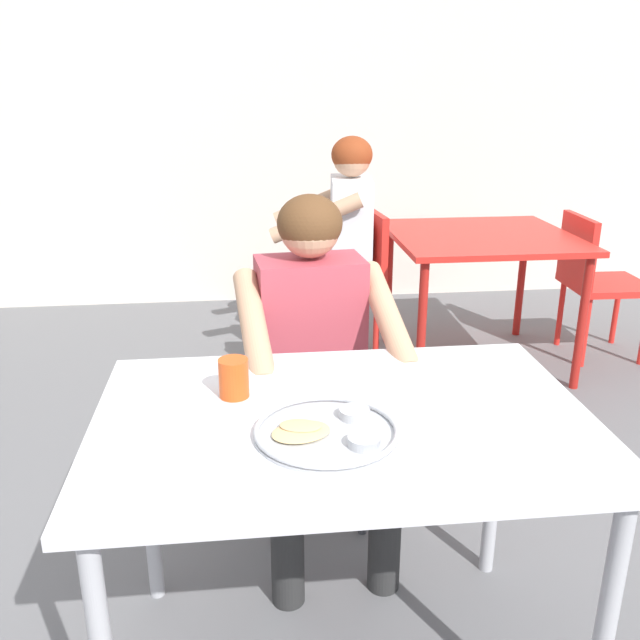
{
  "coord_description": "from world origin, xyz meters",
  "views": [
    {
      "loc": [
        -0.24,
        -1.42,
        1.51
      ],
      "look_at": [
        -0.05,
        0.25,
        0.91
      ],
      "focal_mm": 38.31,
      "sensor_mm": 36.0,
      "label": 1
    }
  ],
  "objects_px": {
    "thali_tray": "(328,430)",
    "table_background_red": "(481,249)",
    "diner_foreground": "(316,347)",
    "drinking_cup": "(234,377)",
    "patron_background": "(333,236)",
    "chair_foreground": "(305,379)",
    "chair_red_right": "(594,276)",
    "chair_red_left": "(353,279)",
    "table_foreground": "(343,445)"
  },
  "relations": [
    {
      "from": "table_foreground",
      "to": "chair_red_left",
      "type": "height_order",
      "value": "chair_red_left"
    },
    {
      "from": "table_foreground",
      "to": "thali_tray",
      "type": "distance_m",
      "value": 0.14
    },
    {
      "from": "diner_foreground",
      "to": "table_background_red",
      "type": "distance_m",
      "value": 1.75
    },
    {
      "from": "diner_foreground",
      "to": "patron_background",
      "type": "distance_m",
      "value": 1.44
    },
    {
      "from": "drinking_cup",
      "to": "chair_foreground",
      "type": "relative_size",
      "value": 0.12
    },
    {
      "from": "table_background_red",
      "to": "chair_red_left",
      "type": "bearing_deg",
      "value": 177.21
    },
    {
      "from": "table_background_red",
      "to": "drinking_cup",
      "type": "bearing_deg",
      "value": -124.54
    },
    {
      "from": "drinking_cup",
      "to": "diner_foreground",
      "type": "bearing_deg",
      "value": 60.8
    },
    {
      "from": "patron_background",
      "to": "thali_tray",
      "type": "bearing_deg",
      "value": -97.79
    },
    {
      "from": "table_background_red",
      "to": "chair_red_left",
      "type": "height_order",
      "value": "chair_red_left"
    },
    {
      "from": "table_foreground",
      "to": "patron_background",
      "type": "height_order",
      "value": "patron_background"
    },
    {
      "from": "table_foreground",
      "to": "drinking_cup",
      "type": "relative_size",
      "value": 11.87
    },
    {
      "from": "chair_red_left",
      "to": "patron_background",
      "type": "bearing_deg",
      "value": -167.47
    },
    {
      "from": "thali_tray",
      "to": "diner_foreground",
      "type": "xyz_separation_m",
      "value": [
        0.04,
        0.67,
        -0.07
      ]
    },
    {
      "from": "thali_tray",
      "to": "chair_red_right",
      "type": "height_order",
      "value": "chair_red_right"
    },
    {
      "from": "diner_foreground",
      "to": "drinking_cup",
      "type": "bearing_deg",
      "value": -119.2
    },
    {
      "from": "thali_tray",
      "to": "table_background_red",
      "type": "distance_m",
      "value": 2.35
    },
    {
      "from": "table_foreground",
      "to": "drinking_cup",
      "type": "height_order",
      "value": "drinking_cup"
    },
    {
      "from": "diner_foreground",
      "to": "table_background_red",
      "type": "xyz_separation_m",
      "value": [
        1.03,
        1.41,
        -0.05
      ]
    },
    {
      "from": "drinking_cup",
      "to": "table_background_red",
      "type": "bearing_deg",
      "value": 55.46
    },
    {
      "from": "chair_foreground",
      "to": "patron_background",
      "type": "relative_size",
      "value": 0.69
    },
    {
      "from": "table_foreground",
      "to": "chair_red_right",
      "type": "height_order",
      "value": "chair_red_right"
    },
    {
      "from": "diner_foreground",
      "to": "patron_background",
      "type": "bearing_deg",
      "value": 80.37
    },
    {
      "from": "thali_tray",
      "to": "drinking_cup",
      "type": "xyz_separation_m",
      "value": [
        -0.21,
        0.22,
        0.04
      ]
    },
    {
      "from": "table_foreground",
      "to": "chair_red_right",
      "type": "relative_size",
      "value": 1.45
    },
    {
      "from": "chair_red_right",
      "to": "thali_tray",
      "type": "bearing_deg",
      "value": -129.58
    },
    {
      "from": "drinking_cup",
      "to": "table_background_red",
      "type": "xyz_separation_m",
      "value": [
        1.28,
        1.86,
        -0.16
      ]
    },
    {
      "from": "table_foreground",
      "to": "diner_foreground",
      "type": "xyz_separation_m",
      "value": [
        -0.0,
        0.58,
        0.02
      ]
    },
    {
      "from": "table_foreground",
      "to": "chair_red_left",
      "type": "relative_size",
      "value": 1.38
    },
    {
      "from": "chair_red_left",
      "to": "table_foreground",
      "type": "bearing_deg",
      "value": -99.73
    },
    {
      "from": "chair_foreground",
      "to": "chair_red_right",
      "type": "xyz_separation_m",
      "value": [
        1.72,
        1.22,
        -0.02
      ]
    },
    {
      "from": "drinking_cup",
      "to": "patron_background",
      "type": "height_order",
      "value": "patron_background"
    },
    {
      "from": "table_foreground",
      "to": "diner_foreground",
      "type": "distance_m",
      "value": 0.58
    },
    {
      "from": "chair_red_right",
      "to": "table_background_red",
      "type": "bearing_deg",
      "value": -177.3
    },
    {
      "from": "chair_foreground",
      "to": "chair_red_right",
      "type": "relative_size",
      "value": 1.06
    },
    {
      "from": "drinking_cup",
      "to": "patron_background",
      "type": "bearing_deg",
      "value": 75.26
    },
    {
      "from": "chair_foreground",
      "to": "chair_red_right",
      "type": "bearing_deg",
      "value": 35.3
    },
    {
      "from": "table_foreground",
      "to": "chair_red_right",
      "type": "xyz_separation_m",
      "value": [
        1.7,
        2.03,
        -0.21
      ]
    },
    {
      "from": "table_foreground",
      "to": "chair_foreground",
      "type": "height_order",
      "value": "chair_foreground"
    },
    {
      "from": "table_foreground",
      "to": "diner_foreground",
      "type": "bearing_deg",
      "value": 90.35
    },
    {
      "from": "chair_red_right",
      "to": "table_foreground",
      "type": "bearing_deg",
      "value": -129.98
    },
    {
      "from": "thali_tray",
      "to": "table_background_red",
      "type": "bearing_deg",
      "value": 62.69
    },
    {
      "from": "drinking_cup",
      "to": "chair_red_right",
      "type": "xyz_separation_m",
      "value": [
        1.95,
        1.89,
        -0.34
      ]
    },
    {
      "from": "chair_foreground",
      "to": "diner_foreground",
      "type": "height_order",
      "value": "diner_foreground"
    },
    {
      "from": "table_foreground",
      "to": "table_background_red",
      "type": "height_order",
      "value": "table_foreground"
    },
    {
      "from": "chair_red_right",
      "to": "patron_background",
      "type": "relative_size",
      "value": 0.65
    },
    {
      "from": "table_foreground",
      "to": "drinking_cup",
      "type": "xyz_separation_m",
      "value": [
        -0.25,
        0.13,
        0.13
      ]
    },
    {
      "from": "table_foreground",
      "to": "drinking_cup",
      "type": "distance_m",
      "value": 0.32
    },
    {
      "from": "drinking_cup",
      "to": "chair_red_left",
      "type": "xyz_separation_m",
      "value": [
        0.6,
        1.89,
        -0.32
      ]
    },
    {
      "from": "diner_foreground",
      "to": "chair_red_left",
      "type": "xyz_separation_m",
      "value": [
        0.35,
        1.45,
        -0.2
      ]
    }
  ]
}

